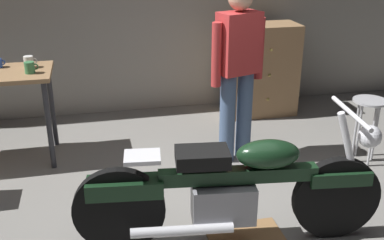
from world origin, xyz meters
TOP-DOWN VIEW (x-y plane):
  - ground_plane at (0.00, 0.00)m, footprint 12.00×12.00m
  - motorcycle at (0.15, -0.10)m, footprint 2.18×0.61m
  - person_standing at (0.59, 1.19)m, footprint 0.55×0.33m
  - shop_stool at (1.79, 0.84)m, footprint 0.32×0.32m
  - wooden_dresser at (1.27, 2.30)m, footprint 0.80×0.47m
  - drip_tray at (0.27, -0.09)m, footprint 0.56×0.40m
  - mug_green_speckled at (-1.28, 1.53)m, footprint 0.13×0.09m
  - mug_white_ceramic at (-1.31, 1.73)m, footprint 0.12×0.09m

SIDE VIEW (x-z plane):
  - ground_plane at x=0.00m, z-range 0.00..0.00m
  - drip_tray at x=0.27m, z-range 0.00..0.01m
  - motorcycle at x=0.15m, z-range -0.05..0.95m
  - shop_stool at x=1.79m, z-range 0.18..0.82m
  - wooden_dresser at x=1.27m, z-range 0.00..1.10m
  - person_standing at x=0.59m, z-range 0.09..1.76m
  - mug_green_speckled at x=-1.28m, z-range 0.90..1.01m
  - mug_white_ceramic at x=-1.31m, z-range 0.90..1.01m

